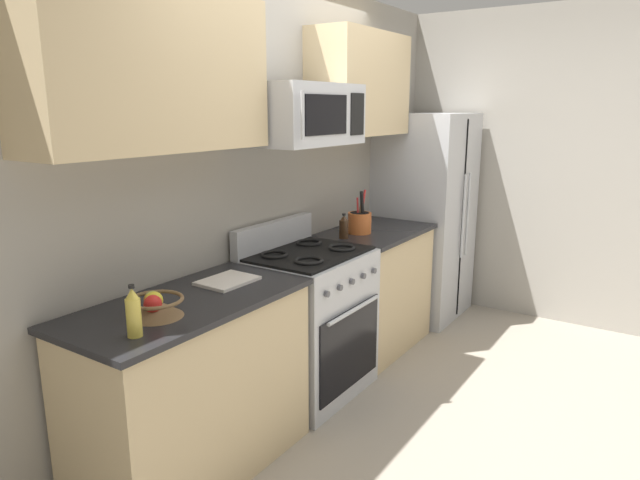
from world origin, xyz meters
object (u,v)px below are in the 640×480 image
object	(u,v)px
range_oven	(309,321)
refrigerator	(425,216)
microwave	(304,114)
utensil_crock	(360,222)
cutting_board	(228,281)
bottle_oil	(133,313)
bottle_soy	(344,227)
fruit_basket	(155,305)

from	to	relation	value
range_oven	refrigerator	world-z (taller)	refrigerator
microwave	utensil_crock	bearing A→B (deg)	1.50
range_oven	microwave	size ratio (longest dim) A/B	1.44
cutting_board	bottle_oil	distance (m)	0.76
refrigerator	bottle_soy	world-z (taller)	refrigerator
refrigerator	bottle_oil	distance (m)	3.17
microwave	cutting_board	size ratio (longest dim) A/B	2.64
refrigerator	range_oven	bearing A→B (deg)	179.43
fruit_basket	bottle_soy	world-z (taller)	bottle_soy
microwave	refrigerator	bearing A→B (deg)	-1.42
range_oven	utensil_crock	size ratio (longest dim) A/B	3.44
refrigerator	microwave	size ratio (longest dim) A/B	2.31
refrigerator	cutting_board	xyz separation A→B (m)	(-2.43, 0.05, 0.04)
microwave	range_oven	bearing A→B (deg)	-89.96
microwave	bottle_oil	world-z (taller)	microwave
utensil_crock	cutting_board	xyz separation A→B (m)	(-1.40, -0.01, -0.07)
range_oven	refrigerator	xyz separation A→B (m)	(1.74, -0.02, 0.40)
range_oven	bottle_oil	bearing A→B (deg)	-174.07
refrigerator	cutting_board	distance (m)	2.44
bottle_soy	range_oven	bearing A→B (deg)	-174.11
utensil_crock	bottle_soy	world-z (taller)	utensil_crock
cutting_board	range_oven	bearing A→B (deg)	-2.70
microwave	bottle_oil	size ratio (longest dim) A/B	3.53
refrigerator	utensil_crock	bearing A→B (deg)	176.57
refrigerator	microwave	distance (m)	1.95
refrigerator	microwave	world-z (taller)	microwave
refrigerator	bottle_soy	size ratio (longest dim) A/B	9.99
range_oven	bottle_oil	xyz separation A→B (m)	(-1.42, -0.15, 0.53)
range_oven	cutting_board	size ratio (longest dim) A/B	3.81
range_oven	bottle_soy	size ratio (longest dim) A/B	6.24
fruit_basket	cutting_board	bearing A→B (deg)	8.08
utensil_crock	bottle_oil	distance (m)	2.14
range_oven	refrigerator	bearing A→B (deg)	-0.57
utensil_crock	bottle_soy	xyz separation A→B (m)	(-0.21, 0.01, -0.00)
bottle_soy	fruit_basket	bearing A→B (deg)	-176.84
refrigerator	cutting_board	world-z (taller)	refrigerator
range_oven	fruit_basket	world-z (taller)	range_oven
fruit_basket	utensil_crock	bearing A→B (deg)	2.60
cutting_board	refrigerator	bearing A→B (deg)	-1.17
cutting_board	microwave	bearing A→B (deg)	-0.55
range_oven	utensil_crock	bearing A→B (deg)	3.58
cutting_board	bottle_oil	world-z (taller)	bottle_oil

